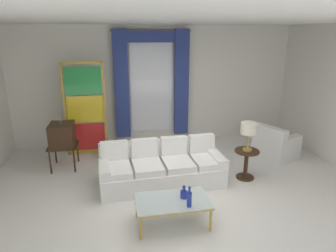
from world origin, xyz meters
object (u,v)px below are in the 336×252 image
(bottle_blue_decanter, at_px, (184,194))
(table_lamp_brass, at_px, (249,130))
(vintage_tv, at_px, (62,136))
(peacock_figurine, at_px, (108,151))
(round_side_table, at_px, (246,162))
(coffee_table, at_px, (172,202))
(couch_white_long, at_px, (161,168))
(armchair_white, at_px, (275,146))
(bottle_crystal_tall, at_px, (189,198))
(stained_glass_divider, at_px, (85,111))

(bottle_blue_decanter, bearing_deg, table_lamp_brass, 37.13)
(vintage_tv, height_order, peacock_figurine, vintage_tv)
(round_side_table, bearing_deg, vintage_tv, 161.85)
(vintage_tv, xyz_separation_m, table_lamp_brass, (3.63, -1.19, 0.30))
(coffee_table, distance_m, table_lamp_brass, 2.23)
(table_lamp_brass, bearing_deg, couch_white_long, 175.29)
(round_side_table, bearing_deg, armchair_white, 37.31)
(bottle_crystal_tall, height_order, peacock_figurine, bottle_crystal_tall)
(bottle_crystal_tall, distance_m, table_lamp_brass, 2.16)
(bottle_blue_decanter, height_order, stained_glass_divider, stained_glass_divider)
(couch_white_long, relative_size, peacock_figurine, 3.95)
(stained_glass_divider, relative_size, table_lamp_brass, 3.86)
(peacock_figurine, height_order, table_lamp_brass, table_lamp_brass)
(peacock_figurine, xyz_separation_m, table_lamp_brass, (2.71, -1.44, 0.81))
(stained_glass_divider, bearing_deg, couch_white_long, -49.88)
(peacock_figurine, distance_m, round_side_table, 3.07)
(round_side_table, bearing_deg, coffee_table, -145.15)
(coffee_table, distance_m, peacock_figurine, 2.83)
(couch_white_long, height_order, armchair_white, couch_white_long)
(peacock_figurine, bearing_deg, table_lamp_brass, -28.01)
(couch_white_long, height_order, stained_glass_divider, stained_glass_divider)
(coffee_table, xyz_separation_m, round_side_table, (1.75, 1.22, -0.02))
(bottle_crystal_tall, height_order, stained_glass_divider, stained_glass_divider)
(bottle_blue_decanter, xyz_separation_m, table_lamp_brass, (1.56, 1.18, 0.55))
(couch_white_long, bearing_deg, coffee_table, -92.22)
(round_side_table, bearing_deg, table_lamp_brass, -165.96)
(table_lamp_brass, bearing_deg, peacock_figurine, 151.99)
(peacock_figurine, xyz_separation_m, round_side_table, (2.71, -1.44, 0.14))
(vintage_tv, height_order, armchair_white, vintage_tv)
(coffee_table, xyz_separation_m, table_lamp_brass, (1.75, 1.22, 0.66))
(armchair_white, relative_size, round_side_table, 1.83)
(vintage_tv, xyz_separation_m, armchair_white, (4.74, -0.35, -0.44))
(coffee_table, distance_m, stained_glass_divider, 3.50)
(coffee_table, xyz_separation_m, stained_glass_divider, (-1.44, 3.12, 0.69))
(bottle_blue_decanter, distance_m, table_lamp_brass, 2.04)
(vintage_tv, relative_size, stained_glass_divider, 0.61)
(bottle_crystal_tall, relative_size, armchair_white, 0.30)
(armchair_white, height_order, round_side_table, armchair_white)
(couch_white_long, xyz_separation_m, bottle_blue_decanter, (0.13, -1.32, 0.17))
(vintage_tv, distance_m, round_side_table, 3.84)
(armchair_white, height_order, peacock_figurine, armchair_white)
(couch_white_long, bearing_deg, peacock_figurine, 128.01)
(round_side_table, xyz_separation_m, table_lamp_brass, (-0.00, -0.00, 0.67))
(stained_glass_divider, bearing_deg, armchair_white, -13.94)
(coffee_table, height_order, round_side_table, round_side_table)
(vintage_tv, bearing_deg, stained_glass_divider, 57.66)
(armchair_white, distance_m, stained_glass_divider, 4.48)
(stained_glass_divider, relative_size, peacock_figurine, 3.67)
(vintage_tv, bearing_deg, armchair_white, -4.22)
(bottle_crystal_tall, xyz_separation_m, armchair_white, (2.65, 2.27, -0.25))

